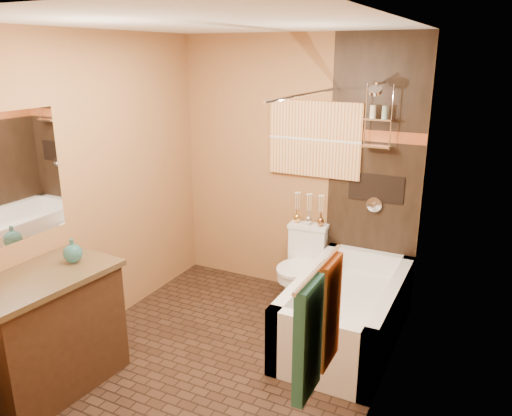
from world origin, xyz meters
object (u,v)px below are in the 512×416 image
Objects in this scene: sunset_painting at (315,139)px; vanity at (47,331)px; toilet at (301,265)px; bathtub at (347,316)px.

sunset_painting is 2.76m from vanity.
toilet is (-0.00, -0.25, -1.18)m from sunset_painting.
vanity is at bearing -124.73° from toilet.
vanity is (-1.72, -1.54, 0.22)m from bathtub.
bathtub is at bearing 46.55° from vanity.
bathtub is (0.60, -0.73, -1.33)m from sunset_painting.
toilet reaches higher than bathtub.
sunset_painting is 1.20m from toilet.
vanity is (-1.12, -2.26, -1.11)m from sunset_painting.
vanity is (-1.12, -2.01, 0.07)m from toilet.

